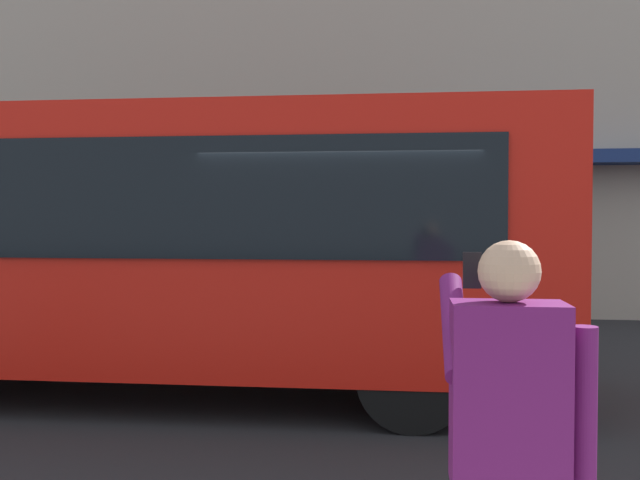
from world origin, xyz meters
TOP-DOWN VIEW (x-y plane):
  - ground_plane at (0.00, 0.00)m, footprint 60.00×60.00m
  - building_facade_far at (-0.02, -6.80)m, footprint 28.00×1.55m
  - red_bus at (2.36, -0.10)m, footprint 9.05×2.54m
  - pedestrian_photographer at (-0.95, 4.81)m, footprint 0.53×0.52m

SIDE VIEW (x-z plane):
  - ground_plane at x=0.00m, z-range 0.00..0.00m
  - pedestrian_photographer at x=-0.95m, z-range 0.29..1.99m
  - red_bus at x=2.36m, z-range 0.14..3.22m
  - building_facade_far at x=-0.02m, z-range -0.01..11.99m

